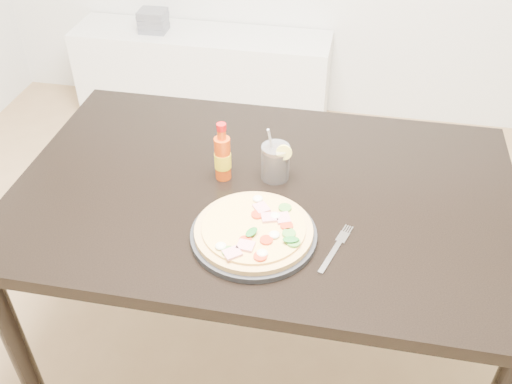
% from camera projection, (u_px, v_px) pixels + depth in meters
% --- Properties ---
extents(dining_table, '(1.40, 0.90, 0.75)m').
position_uv_depth(dining_table, '(264.00, 211.00, 1.65)').
color(dining_table, black).
rests_on(dining_table, ground).
extents(plate, '(0.32, 0.32, 0.02)m').
position_uv_depth(plate, '(254.00, 235.00, 1.43)').
color(plate, black).
rests_on(plate, dining_table).
extents(pizza, '(0.30, 0.30, 0.03)m').
position_uv_depth(pizza, '(254.00, 230.00, 1.42)').
color(pizza, tan).
rests_on(pizza, plate).
extents(hot_sauce_bottle, '(0.06, 0.06, 0.18)m').
position_uv_depth(hot_sauce_bottle, '(223.00, 157.00, 1.59)').
color(hot_sauce_bottle, '#C93F0B').
rests_on(hot_sauce_bottle, dining_table).
extents(cola_cup, '(0.09, 0.08, 0.17)m').
position_uv_depth(cola_cup, '(275.00, 163.00, 1.60)').
color(cola_cup, black).
rests_on(cola_cup, dining_table).
extents(fork, '(0.07, 0.18, 0.00)m').
position_uv_depth(fork, '(336.00, 247.00, 1.41)').
color(fork, silver).
rests_on(fork, dining_table).
extents(media_console, '(1.40, 0.34, 0.50)m').
position_uv_depth(media_console, '(203.00, 76.00, 3.20)').
color(media_console, white).
rests_on(media_console, ground).
extents(cd_stack, '(0.14, 0.12, 0.11)m').
position_uv_depth(cd_stack, '(153.00, 21.00, 3.03)').
color(cd_stack, slate).
rests_on(cd_stack, media_console).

